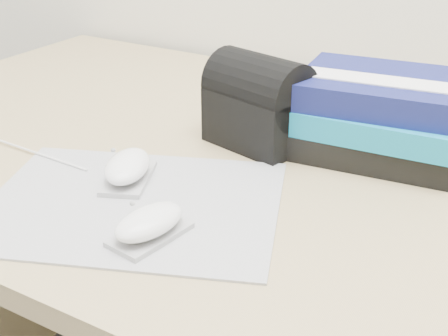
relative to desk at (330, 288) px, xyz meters
The scene contains 7 objects.
desk is the anchor object (origin of this frame).
mousepad 0.39m from the desk, 122.02° to the right, with size 0.36×0.28×0.00m, color gray.
mouse_rear 0.40m from the desk, 132.86° to the right, with size 0.09×0.11×0.04m.
mouse_front 0.42m from the desk, 107.60° to the right, with size 0.06×0.10×0.04m.
usb_cable 0.51m from the desk, 150.28° to the right, with size 0.00×0.00×0.24m, color silver.
book_stack 0.29m from the desk, 46.37° to the left, with size 0.25×0.20×0.11m.
pouch 0.33m from the desk, 167.93° to the right, with size 0.16×0.13×0.14m.
Camera 1 is at (0.27, 0.86, 1.10)m, focal length 50.00 mm.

